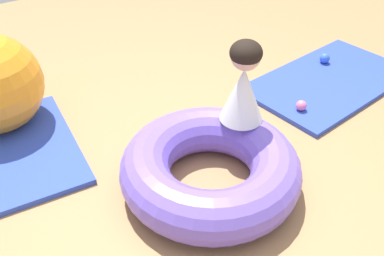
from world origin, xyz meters
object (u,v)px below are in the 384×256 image
(child_in_white, at_px, (244,83))
(play_ball_pink, at_px, (301,106))
(play_ball_blue, at_px, (325,58))
(inflatable_cushion, at_px, (210,168))

(child_in_white, height_order, play_ball_pink, child_in_white)
(child_in_white, bearing_deg, play_ball_pink, -80.70)
(child_in_white, height_order, play_ball_blue, child_in_white)
(child_in_white, bearing_deg, play_ball_blue, -68.92)
(inflatable_cushion, height_order, play_ball_pink, inflatable_cushion)
(inflatable_cushion, xyz_separation_m, play_ball_blue, (1.76, 0.69, -0.07))
(play_ball_pink, bearing_deg, inflatable_cushion, -165.97)
(child_in_white, relative_size, play_ball_pink, 6.70)
(inflatable_cushion, relative_size, child_in_white, 2.04)
(inflatable_cushion, xyz_separation_m, child_in_white, (0.34, 0.15, 0.42))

